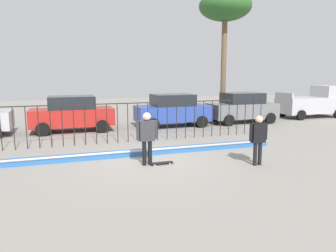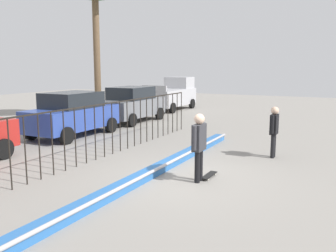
% 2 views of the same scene
% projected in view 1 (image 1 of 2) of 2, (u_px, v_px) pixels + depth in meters
% --- Properties ---
extents(ground_plane, '(60.00, 60.00, 0.00)m').
position_uv_depth(ground_plane, '(148.00, 162.00, 11.02)').
color(ground_plane, gray).
extents(bowl_coping_ledge, '(11.00, 0.40, 0.27)m').
position_uv_depth(bowl_coping_ledge, '(141.00, 152.00, 11.94)').
color(bowl_coping_ledge, '#2D6BB7').
rests_on(bowl_coping_ledge, ground).
extents(perimeter_fence, '(14.04, 0.04, 1.79)m').
position_uv_depth(perimeter_fence, '(128.00, 118.00, 14.10)').
color(perimeter_fence, black).
rests_on(perimeter_fence, ground).
extents(skateboarder, '(0.72, 0.27, 1.79)m').
position_uv_depth(skateboarder, '(147.00, 134.00, 10.50)').
color(skateboarder, black).
rests_on(skateboarder, ground).
extents(skateboard, '(0.80, 0.20, 0.07)m').
position_uv_depth(skateboard, '(162.00, 163.00, 10.71)').
color(skateboard, black).
rests_on(skateboard, ground).
extents(camera_operator, '(0.68, 0.26, 1.69)m').
position_uv_depth(camera_operator, '(258.00, 136.00, 10.49)').
color(camera_operator, black).
rests_on(camera_operator, ground).
extents(parked_car_red, '(4.30, 2.12, 1.90)m').
position_uv_depth(parked_car_red, '(72.00, 113.00, 16.83)').
color(parked_car_red, '#B2231E').
rests_on(parked_car_red, ground).
extents(parked_car_blue, '(4.30, 2.12, 1.90)m').
position_uv_depth(parked_car_blue, '(173.00, 110.00, 18.44)').
color(parked_car_blue, '#2D479E').
rests_on(parked_car_blue, ground).
extents(parked_car_gray, '(4.30, 2.12, 1.90)m').
position_uv_depth(parked_car_gray, '(242.00, 107.00, 19.91)').
color(parked_car_gray, slate).
rests_on(parked_car_gray, ground).
extents(pickup_truck, '(4.70, 2.12, 2.24)m').
position_uv_depth(pickup_truck, '(313.00, 103.00, 22.43)').
color(pickup_truck, '#B7B7BC').
rests_on(pickup_truck, ground).
extents(palm_tree_tall, '(3.46, 3.46, 8.41)m').
position_uv_depth(palm_tree_tall, '(225.00, 9.00, 20.64)').
color(palm_tree_tall, brown).
rests_on(palm_tree_tall, ground).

